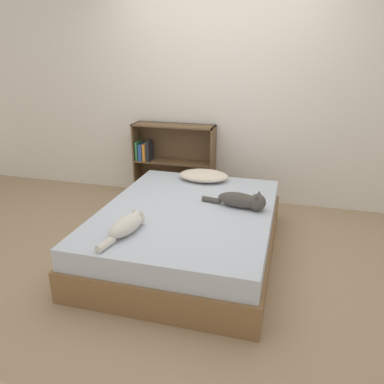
# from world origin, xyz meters

# --- Properties ---
(ground_plane) EXTENTS (8.00, 8.00, 0.00)m
(ground_plane) POSITION_xyz_m (0.00, 0.00, 0.00)
(ground_plane) COLOR #997F60
(wall_back) EXTENTS (8.00, 0.06, 2.50)m
(wall_back) POSITION_xyz_m (0.00, 1.45, 1.25)
(wall_back) COLOR silver
(wall_back) RESTS_ON ground_plane
(bed) EXTENTS (1.50, 1.96, 0.43)m
(bed) POSITION_xyz_m (0.00, 0.00, 0.21)
(bed) COLOR brown
(bed) RESTS_ON ground_plane
(pillow) EXTENTS (0.52, 0.35, 0.10)m
(pillow) POSITION_xyz_m (-0.04, 0.77, 0.49)
(pillow) COLOR beige
(pillow) RESTS_ON bed
(cat_light) EXTENTS (0.22, 0.55, 0.14)m
(cat_light) POSITION_xyz_m (-0.32, -0.56, 0.50)
(cat_light) COLOR beige
(cat_light) RESTS_ON bed
(cat_dark) EXTENTS (0.58, 0.20, 0.17)m
(cat_dark) POSITION_xyz_m (0.47, 0.14, 0.50)
(cat_dark) COLOR #47423D
(cat_dark) RESTS_ON bed
(bookshelf) EXTENTS (0.99, 0.26, 0.91)m
(bookshelf) POSITION_xyz_m (-0.57, 1.32, 0.47)
(bookshelf) COLOR brown
(bookshelf) RESTS_ON ground_plane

